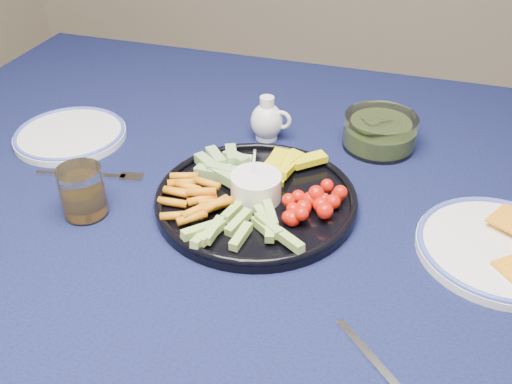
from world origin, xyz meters
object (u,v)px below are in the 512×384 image
(dining_table, at_px, (306,231))
(creamer_pitcher, at_px, (267,121))
(pickle_bowl, at_px, (380,133))
(crudite_platter, at_px, (255,195))
(cheese_plate, at_px, (500,246))
(side_plate_extra, at_px, (70,134))
(juice_tumbler, at_px, (83,194))

(dining_table, relative_size, creamer_pitcher, 19.32)
(creamer_pitcher, bearing_deg, pickle_bowl, 8.94)
(dining_table, xyz_separation_m, creamer_pitcher, (-0.12, 0.15, 0.12))
(crudite_platter, height_order, cheese_plate, crudite_platter)
(crudite_platter, distance_m, creamer_pitcher, 0.22)
(pickle_bowl, relative_size, side_plate_extra, 0.64)
(dining_table, xyz_separation_m, crudite_platter, (-0.07, -0.06, 0.11))
(cheese_plate, bearing_deg, juice_tumbler, -171.24)
(side_plate_extra, bearing_deg, juice_tumbler, -52.08)
(creamer_pitcher, height_order, pickle_bowl, creamer_pitcher)
(dining_table, height_order, creamer_pitcher, creamer_pitcher)
(crudite_platter, bearing_deg, dining_table, 40.60)
(creamer_pitcher, distance_m, side_plate_extra, 0.38)
(creamer_pitcher, distance_m, juice_tumbler, 0.38)
(dining_table, bearing_deg, pickle_bowl, 63.51)
(cheese_plate, bearing_deg, side_plate_extra, 172.47)
(cheese_plate, xyz_separation_m, juice_tumbler, (-0.62, -0.10, 0.02))
(pickle_bowl, bearing_deg, side_plate_extra, -165.30)
(pickle_bowl, distance_m, cheese_plate, 0.33)
(dining_table, height_order, side_plate_extra, side_plate_extra)
(crudite_platter, height_order, pickle_bowl, crudite_platter)
(side_plate_extra, bearing_deg, crudite_platter, -13.49)
(dining_table, relative_size, side_plate_extra, 7.87)
(dining_table, relative_size, pickle_bowl, 12.34)
(juice_tumbler, height_order, side_plate_extra, juice_tumbler)
(crudite_platter, distance_m, juice_tumbler, 0.27)
(creamer_pitcher, relative_size, pickle_bowl, 0.64)
(juice_tumbler, bearing_deg, pickle_bowl, 40.01)
(crudite_platter, height_order, side_plate_extra, crudite_platter)
(creamer_pitcher, bearing_deg, cheese_plate, -27.75)
(crudite_platter, distance_m, side_plate_extra, 0.42)
(pickle_bowl, relative_size, cheese_plate, 0.57)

